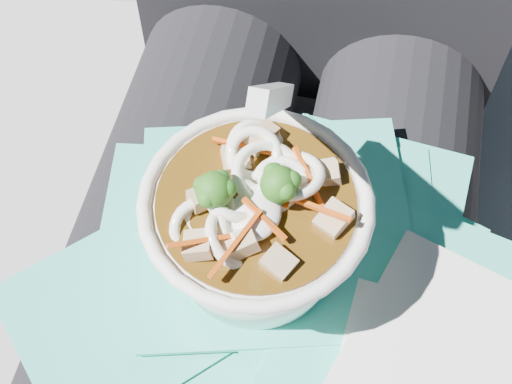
% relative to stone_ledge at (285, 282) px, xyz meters
% --- Properties ---
extents(stone_ledge, '(1.05, 0.62, 0.47)m').
position_rel_stone_ledge_xyz_m(stone_ledge, '(0.00, 0.00, 0.00)').
color(stone_ledge, gray).
rests_on(stone_ledge, ground).
extents(lap, '(0.33, 0.48, 0.16)m').
position_rel_stone_ledge_xyz_m(lap, '(0.00, -0.15, 0.31)').
color(lap, black).
rests_on(lap, stone_ledge).
extents(person_body, '(0.34, 0.94, 1.01)m').
position_rel_stone_ledge_xyz_m(person_body, '(0.00, -0.06, 0.33)').
color(person_body, black).
rests_on(person_body, ground).
extents(plastic_bag, '(0.41, 0.39, 0.02)m').
position_rel_stone_ledge_xyz_m(plastic_bag, '(0.02, -0.18, 0.40)').
color(plastic_bag, '#2DBEA5').
rests_on(plastic_bag, lap).
extents(napkins, '(0.16, 0.17, 0.01)m').
position_rel_stone_ledge_xyz_m(napkins, '(0.13, -0.23, 0.41)').
color(napkins, silver).
rests_on(napkins, plastic_bag).
extents(udon_bowl, '(0.14, 0.16, 0.19)m').
position_rel_stone_ledge_xyz_m(udon_bowl, '(-0.00, -0.17, 0.46)').
color(udon_bowl, white).
rests_on(udon_bowl, plastic_bag).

